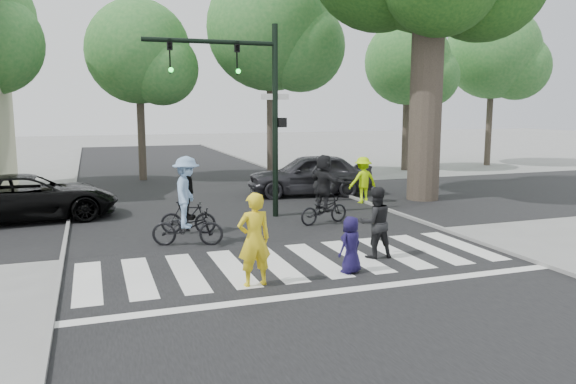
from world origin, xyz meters
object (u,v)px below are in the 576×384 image
at_px(pedestrian_woman, 254,240).
at_px(cyclist_mid, 188,205).
at_px(cyclist_right, 324,193).
at_px(pedestrian_adult, 375,223).
at_px(car_suv, 30,197).
at_px(car_grey, 310,174).
at_px(pedestrian_child, 351,245).
at_px(traffic_signal, 249,93).
at_px(cyclist_left, 187,207).

relative_size(pedestrian_woman, cyclist_mid, 0.94).
relative_size(cyclist_mid, cyclist_right, 0.95).
bearing_deg(pedestrian_adult, pedestrian_woman, 22.23).
height_order(cyclist_mid, car_suv, cyclist_mid).
bearing_deg(car_grey, pedestrian_child, -7.20).
bearing_deg(cyclist_right, pedestrian_child, -106.53).
height_order(cyclist_right, car_grey, cyclist_right).
height_order(traffic_signal, cyclist_right, traffic_signal).
bearing_deg(car_grey, cyclist_right, -7.44).
height_order(pedestrian_woman, pedestrian_child, pedestrian_woman).
height_order(pedestrian_child, pedestrian_adult, pedestrian_adult).
distance_m(traffic_signal, cyclist_left, 4.75).
distance_m(pedestrian_woman, pedestrian_child, 2.19).
bearing_deg(pedestrian_child, traffic_signal, -110.95).
xyz_separation_m(pedestrian_adult, car_suv, (-8.02, 7.39, -0.11)).
relative_size(pedestrian_child, cyclist_mid, 0.62).
bearing_deg(car_suv, pedestrian_child, -145.89).
distance_m(traffic_signal, car_grey, 5.91).
xyz_separation_m(pedestrian_woman, car_suv, (-4.79, 8.45, -0.21)).
relative_size(traffic_signal, pedestrian_child, 4.87).
bearing_deg(pedestrian_adult, car_suv, -38.59).
distance_m(pedestrian_adult, car_suv, 10.91).
relative_size(pedestrian_adult, cyclist_right, 0.80).
distance_m(pedestrian_woman, car_grey, 11.43).
distance_m(traffic_signal, pedestrian_adult, 6.43).
relative_size(pedestrian_woman, pedestrian_child, 1.52).
bearing_deg(pedestrian_woman, car_suv, -65.07).
bearing_deg(car_grey, cyclist_mid, -37.97).
distance_m(pedestrian_adult, cyclist_mid, 5.41).
relative_size(pedestrian_child, cyclist_left, 0.54).
height_order(pedestrian_woman, cyclist_right, cyclist_right).
bearing_deg(traffic_signal, pedestrian_adult, -74.49).
relative_size(pedestrian_adult, car_grey, 0.34).
bearing_deg(cyclist_right, traffic_signal, 140.40).
relative_size(pedestrian_child, cyclist_right, 0.59).
height_order(pedestrian_child, car_suv, car_suv).
relative_size(pedestrian_child, pedestrian_adult, 0.73).
height_order(cyclist_left, car_suv, cyclist_left).
distance_m(cyclist_mid, car_grey, 7.68).
height_order(pedestrian_woman, cyclist_mid, cyclist_mid).
xyz_separation_m(cyclist_mid, cyclist_right, (4.07, -0.03, 0.12)).
relative_size(pedestrian_woman, pedestrian_adult, 1.12).
xyz_separation_m(pedestrian_adult, cyclist_left, (-3.95, 2.60, 0.15)).
relative_size(cyclist_left, car_suv, 0.44).
distance_m(pedestrian_adult, cyclist_left, 4.73).
distance_m(pedestrian_woman, car_suv, 9.71).
bearing_deg(car_grey, traffic_signal, -33.80).
xyz_separation_m(cyclist_mid, car_suv, (-4.31, 3.45, -0.09)).
xyz_separation_m(traffic_signal, pedestrian_woman, (-1.72, -6.51, -2.96)).
distance_m(traffic_signal, pedestrian_woman, 7.36).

